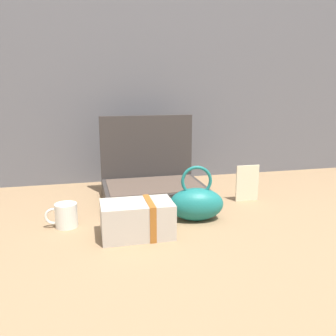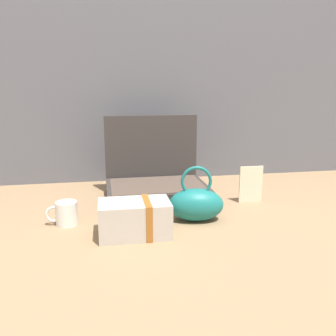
{
  "view_description": "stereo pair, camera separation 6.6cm",
  "coord_description": "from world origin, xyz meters",
  "px_view_note": "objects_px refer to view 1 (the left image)",
  "views": [
    {
      "loc": [
        -0.29,
        -1.2,
        0.46
      ],
      "look_at": [
        -0.01,
        -0.02,
        0.18
      ],
      "focal_mm": 38.46,
      "sensor_mm": 36.0,
      "label": 1
    },
    {
      "loc": [
        -0.23,
        -1.22,
        0.46
      ],
      "look_at": [
        -0.01,
        -0.02,
        0.18
      ],
      "focal_mm": 38.46,
      "sensor_mm": 36.0,
      "label": 2
    }
  ],
  "objects_px": {
    "teal_pouch_handbag": "(196,203)",
    "coffee_mug": "(65,215)",
    "cream_toiletry_bag": "(138,219)",
    "open_suitcase": "(152,181)",
    "info_card_left": "(247,183)"
  },
  "relations": [
    {
      "from": "teal_pouch_handbag",
      "to": "cream_toiletry_bag",
      "type": "relative_size",
      "value": 0.93
    },
    {
      "from": "open_suitcase",
      "to": "teal_pouch_handbag",
      "type": "relative_size",
      "value": 1.96
    },
    {
      "from": "open_suitcase",
      "to": "info_card_left",
      "type": "bearing_deg",
      "value": -19.67
    },
    {
      "from": "teal_pouch_handbag",
      "to": "cream_toiletry_bag",
      "type": "height_order",
      "value": "teal_pouch_handbag"
    },
    {
      "from": "coffee_mug",
      "to": "info_card_left",
      "type": "distance_m",
      "value": 0.73
    },
    {
      "from": "info_card_left",
      "to": "coffee_mug",
      "type": "bearing_deg",
      "value": -170.58
    },
    {
      "from": "teal_pouch_handbag",
      "to": "coffee_mug",
      "type": "height_order",
      "value": "teal_pouch_handbag"
    },
    {
      "from": "open_suitcase",
      "to": "teal_pouch_handbag",
      "type": "height_order",
      "value": "open_suitcase"
    },
    {
      "from": "open_suitcase",
      "to": "info_card_left",
      "type": "relative_size",
      "value": 2.74
    },
    {
      "from": "cream_toiletry_bag",
      "to": "coffee_mug",
      "type": "xyz_separation_m",
      "value": [
        -0.23,
        0.13,
        -0.02
      ]
    },
    {
      "from": "open_suitcase",
      "to": "teal_pouch_handbag",
      "type": "distance_m",
      "value": 0.31
    },
    {
      "from": "cream_toiletry_bag",
      "to": "coffee_mug",
      "type": "bearing_deg",
      "value": 149.84
    },
    {
      "from": "open_suitcase",
      "to": "coffee_mug",
      "type": "height_order",
      "value": "open_suitcase"
    },
    {
      "from": "coffee_mug",
      "to": "info_card_left",
      "type": "height_order",
      "value": "info_card_left"
    },
    {
      "from": "info_card_left",
      "to": "cream_toiletry_bag",
      "type": "bearing_deg",
      "value": -153.03
    }
  ]
}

